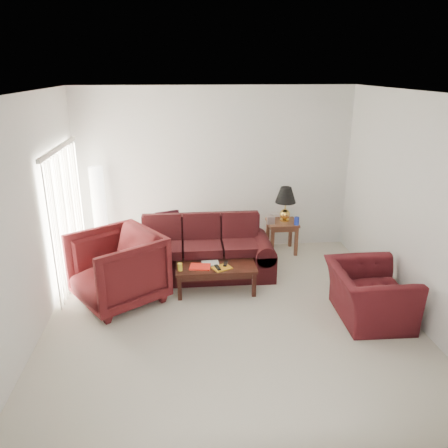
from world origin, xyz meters
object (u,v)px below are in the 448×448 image
object	(u,v)px
armchair_right	(369,294)
coffee_table	(216,277)
armchair_left	(117,268)
floor_lamp	(100,213)
sofa	(202,249)
end_table	(282,236)

from	to	relation	value
armchair_right	coffee_table	world-z (taller)	armchair_right
armchair_left	floor_lamp	bearing A→B (deg)	162.17
armchair_right	coffee_table	xyz separation A→B (m)	(-2.02, 1.00, -0.16)
armchair_left	coffee_table	world-z (taller)	armchair_left
sofa	armchair_left	world-z (taller)	armchair_left
armchair_left	armchair_right	bearing A→B (deg)	42.46
armchair_left	armchair_right	xyz separation A→B (m)	(3.47, -0.80, -0.16)
armchair_left	armchair_right	size ratio (longest dim) A/B	1.02
floor_lamp	coffee_table	distance (m)	2.52
armchair_right	sofa	bearing A→B (deg)	56.01
end_table	armchair_left	size ratio (longest dim) A/B	0.51
floor_lamp	armchair_right	bearing A→B (deg)	-31.82
sofa	coffee_table	world-z (taller)	sofa
armchair_left	armchair_right	world-z (taller)	armchair_left
end_table	armchair_left	bearing A→B (deg)	-150.09
end_table	floor_lamp	world-z (taller)	floor_lamp
sofa	armchair_left	size ratio (longest dim) A/B	1.99
end_table	floor_lamp	xyz separation A→B (m)	(-3.30, 0.05, 0.55)
armchair_right	coffee_table	bearing A→B (deg)	64.95
end_table	armchair_left	distance (m)	3.24
coffee_table	sofa	bearing A→B (deg)	105.64
end_table	coffee_table	size ratio (longest dim) A/B	0.49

